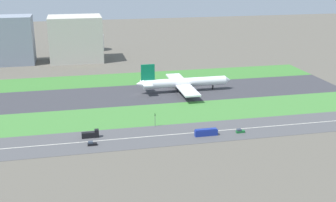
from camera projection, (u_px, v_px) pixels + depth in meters
The scene contains 15 objects.
ground_plane at pixel (136, 95), 284.52m from camera, with size 800.00×800.00×0.00m, color #5B564C.
runway at pixel (136, 94), 284.50m from camera, with size 280.00×46.00×0.10m, color #38383D.
grass_median_north at pixel (128, 79), 322.64m from camera, with size 280.00×36.00×0.10m, color #3D7A33.
grass_median_south at pixel (147, 115), 246.37m from camera, with size 280.00×36.00×0.10m, color #427F38.
highway at pixel (158, 136), 216.61m from camera, with size 280.00×28.00×0.10m, color #4C4C4F.
highway_centerline at pixel (158, 136), 216.59m from camera, with size 266.00×0.50×0.01m, color silver.
airliner at pixel (183, 83), 289.09m from camera, with size 65.00×56.00×19.70m.
bus_0 at pixel (206, 132), 216.26m from camera, with size 11.60×2.50×3.50m.
truck_0 at pixel (91, 134), 213.96m from camera, with size 8.40×2.50×4.00m.
car_1 at pixel (240, 131), 220.26m from camera, with size 4.40×1.80×2.00m.
car_0 at pixel (92, 144), 204.87m from camera, with size 4.40×1.80×2.00m.
traffic_light at pixel (155, 119), 227.60m from camera, with size 0.36×0.50×7.20m.
terminal_building at pixel (10, 40), 365.78m from camera, with size 38.76×26.73×40.27m, color gray.
hangar_building at pixel (76, 39), 377.31m from camera, with size 44.83×34.64×38.79m, color beige.
fuel_tank_west at pixel (95, 42), 426.56m from camera, with size 17.59×17.59×15.38m, color silver.
Camera 1 is at (-38.98, -270.38, 82.30)m, focal length 46.52 mm.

